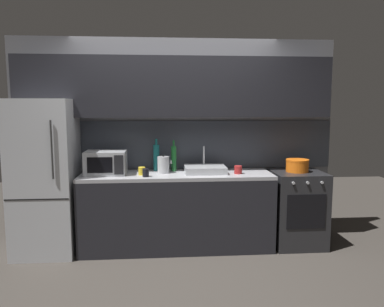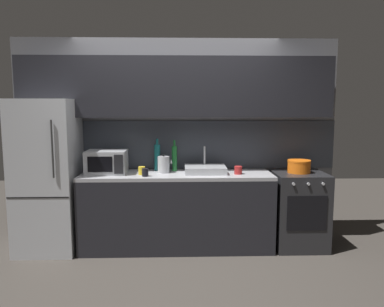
{
  "view_description": "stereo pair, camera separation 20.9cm",
  "coord_description": "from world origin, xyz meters",
  "px_view_note": "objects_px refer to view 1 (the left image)",
  "views": [
    {
      "loc": [
        -0.16,
        -3.4,
        1.69
      ],
      "look_at": [
        0.18,
        0.9,
        1.13
      ],
      "focal_mm": 34.99,
      "sensor_mm": 36.0,
      "label": 1
    },
    {
      "loc": [
        0.04,
        -3.41,
        1.69
      ],
      "look_at": [
        0.18,
        0.9,
        1.13
      ],
      "focal_mm": 34.99,
      "sensor_mm": 36.0,
      "label": 2
    }
  ],
  "objects_px": {
    "cooking_pot": "(297,166)",
    "wine_bottle_green": "(174,158)",
    "kettle": "(163,165)",
    "mug_yellow": "(142,171)",
    "mug_red": "(238,170)",
    "refrigerator": "(45,177)",
    "microwave": "(106,163)",
    "wine_bottle_teal": "(156,157)",
    "oven_range": "(297,208)",
    "mug_dark": "(146,173)"
  },
  "relations": [
    {
      "from": "kettle",
      "to": "mug_yellow",
      "type": "relative_size",
      "value": 2.39
    },
    {
      "from": "microwave",
      "to": "wine_bottle_teal",
      "type": "bearing_deg",
      "value": 18.01
    },
    {
      "from": "oven_range",
      "to": "mug_dark",
      "type": "height_order",
      "value": "mug_dark"
    },
    {
      "from": "microwave",
      "to": "kettle",
      "type": "height_order",
      "value": "microwave"
    },
    {
      "from": "oven_range",
      "to": "mug_dark",
      "type": "distance_m",
      "value": 1.88
    },
    {
      "from": "refrigerator",
      "to": "mug_dark",
      "type": "bearing_deg",
      "value": -8.6
    },
    {
      "from": "wine_bottle_teal",
      "to": "mug_dark",
      "type": "height_order",
      "value": "wine_bottle_teal"
    },
    {
      "from": "wine_bottle_green",
      "to": "wine_bottle_teal",
      "type": "relative_size",
      "value": 0.96
    },
    {
      "from": "wine_bottle_teal",
      "to": "mug_red",
      "type": "height_order",
      "value": "wine_bottle_teal"
    },
    {
      "from": "wine_bottle_green",
      "to": "cooking_pot",
      "type": "height_order",
      "value": "wine_bottle_green"
    },
    {
      "from": "oven_range",
      "to": "mug_yellow",
      "type": "distance_m",
      "value": 1.92
    },
    {
      "from": "kettle",
      "to": "wine_bottle_green",
      "type": "distance_m",
      "value": 0.19
    },
    {
      "from": "refrigerator",
      "to": "mug_yellow",
      "type": "relative_size",
      "value": 19.3
    },
    {
      "from": "wine_bottle_green",
      "to": "mug_dark",
      "type": "distance_m",
      "value": 0.49
    },
    {
      "from": "microwave",
      "to": "wine_bottle_teal",
      "type": "distance_m",
      "value": 0.61
    },
    {
      "from": "refrigerator",
      "to": "wine_bottle_teal",
      "type": "xyz_separation_m",
      "value": [
        1.26,
        0.21,
        0.19
      ]
    },
    {
      "from": "microwave",
      "to": "wine_bottle_green",
      "type": "height_order",
      "value": "wine_bottle_green"
    },
    {
      "from": "oven_range",
      "to": "wine_bottle_green",
      "type": "height_order",
      "value": "wine_bottle_green"
    },
    {
      "from": "kettle",
      "to": "wine_bottle_green",
      "type": "relative_size",
      "value": 0.58
    },
    {
      "from": "mug_dark",
      "to": "mug_red",
      "type": "relative_size",
      "value": 0.97
    },
    {
      "from": "refrigerator",
      "to": "microwave",
      "type": "relative_size",
      "value": 3.83
    },
    {
      "from": "mug_red",
      "to": "oven_range",
      "type": "bearing_deg",
      "value": 5.15
    },
    {
      "from": "wine_bottle_teal",
      "to": "mug_yellow",
      "type": "relative_size",
      "value": 4.27
    },
    {
      "from": "kettle",
      "to": "mug_yellow",
      "type": "bearing_deg",
      "value": -156.65
    },
    {
      "from": "wine_bottle_green",
      "to": "mug_red",
      "type": "bearing_deg",
      "value": -18.3
    },
    {
      "from": "mug_yellow",
      "to": "mug_red",
      "type": "distance_m",
      "value": 1.11
    },
    {
      "from": "refrigerator",
      "to": "mug_dark",
      "type": "height_order",
      "value": "refrigerator"
    },
    {
      "from": "microwave",
      "to": "kettle",
      "type": "xyz_separation_m",
      "value": [
        0.66,
        0.03,
        -0.04
      ]
    },
    {
      "from": "mug_dark",
      "to": "cooking_pot",
      "type": "bearing_deg",
      "value": 5.5
    },
    {
      "from": "mug_red",
      "to": "mug_yellow",
      "type": "bearing_deg",
      "value": 179.54
    },
    {
      "from": "wine_bottle_teal",
      "to": "mug_dark",
      "type": "xyz_separation_m",
      "value": [
        -0.11,
        -0.38,
        -0.12
      ]
    },
    {
      "from": "microwave",
      "to": "cooking_pot",
      "type": "height_order",
      "value": "microwave"
    },
    {
      "from": "refrigerator",
      "to": "cooking_pot",
      "type": "bearing_deg",
      "value": 0.0
    },
    {
      "from": "microwave",
      "to": "mug_red",
      "type": "height_order",
      "value": "microwave"
    },
    {
      "from": "refrigerator",
      "to": "microwave",
      "type": "height_order",
      "value": "refrigerator"
    },
    {
      "from": "kettle",
      "to": "wine_bottle_green",
      "type": "xyz_separation_m",
      "value": [
        0.13,
        0.13,
        0.06
      ]
    },
    {
      "from": "kettle",
      "to": "oven_range",
      "type": "bearing_deg",
      "value": -1.75
    },
    {
      "from": "cooking_pot",
      "to": "wine_bottle_green",
      "type": "bearing_deg",
      "value": 173.16
    },
    {
      "from": "cooking_pot",
      "to": "microwave",
      "type": "bearing_deg",
      "value": 179.54
    },
    {
      "from": "refrigerator",
      "to": "wine_bottle_green",
      "type": "height_order",
      "value": "refrigerator"
    },
    {
      "from": "wine_bottle_teal",
      "to": "cooking_pot",
      "type": "distance_m",
      "value": 1.7
    },
    {
      "from": "refrigerator",
      "to": "mug_yellow",
      "type": "height_order",
      "value": "refrigerator"
    },
    {
      "from": "wine_bottle_green",
      "to": "mug_dark",
      "type": "height_order",
      "value": "wine_bottle_green"
    },
    {
      "from": "mug_dark",
      "to": "mug_red",
      "type": "height_order",
      "value": "mug_red"
    },
    {
      "from": "oven_range",
      "to": "mug_dark",
      "type": "bearing_deg",
      "value": -174.57
    },
    {
      "from": "mug_dark",
      "to": "oven_range",
      "type": "bearing_deg",
      "value": 5.43
    },
    {
      "from": "refrigerator",
      "to": "wine_bottle_green",
      "type": "bearing_deg",
      "value": 6.87
    },
    {
      "from": "wine_bottle_green",
      "to": "wine_bottle_teal",
      "type": "xyz_separation_m",
      "value": [
        -0.21,
        0.03,
        0.01
      ]
    },
    {
      "from": "cooking_pot",
      "to": "refrigerator",
      "type": "bearing_deg",
      "value": -180.0
    },
    {
      "from": "refrigerator",
      "to": "microwave",
      "type": "distance_m",
      "value": 0.7
    }
  ]
}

